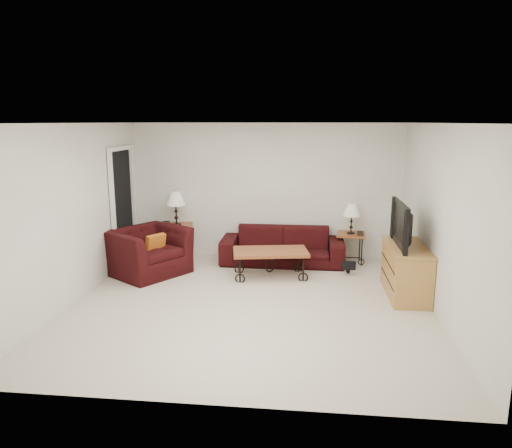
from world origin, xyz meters
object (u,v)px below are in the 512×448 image
Objects in this scene: coffee_table at (270,264)px; sofa at (282,246)px; side_table_right at (350,248)px; side_table_left at (177,241)px; television at (408,224)px; backpack at (349,261)px; lamp_right at (351,219)px; armchair at (148,252)px; tv_stand at (406,271)px; lamp_left at (176,208)px.

sofa is at bearing 79.40° from coffee_table.
sofa is 1.24m from side_table_right.
side_table_right is (3.23, 0.00, -0.04)m from side_table_left.
television is (2.03, -0.62, 0.84)m from coffee_table.
coffee_table is 1.33m from backpack.
lamp_right is 0.46× the size of armchair.
armchair is 0.95× the size of tv_stand.
lamp_left reaches higher than lamp_right.
sofa is 3.52× the size of side_table_left.
armchair is at bearing -97.96° from television.
television is at bearing -67.02° from backpack.
backpack is (1.14, -0.50, -0.10)m from sofa.
tv_stand is (0.67, -1.61, -0.44)m from lamp_right.
backpack is (-0.75, 0.93, -0.15)m from tv_stand.
armchair is at bearing 172.08° from tv_stand.
side_table_right is 0.43× the size of tv_stand.
lamp_left is 3.23m from lamp_right.
lamp_left is at bearing 23.10° from armchair.
coffee_table is at bearing -28.25° from side_table_left.
lamp_right is 0.45× the size of coffee_table.
side_table_right is 0.86× the size of lamp_left.
lamp_right reaches higher than backpack.
sofa is at bearing 142.91° from tv_stand.
lamp_right is 3.62m from armchair.
lamp_right is 0.43× the size of tv_stand.
armchair is at bearing -178.61° from coffee_table.
side_table_right is at bearing 35.72° from coffee_table.
side_table_right reaches higher than coffee_table.
side_table_left is 3.22m from backpack.
tv_stand is (4.11, -0.57, -0.01)m from armchair.
sofa is 1.85× the size of armchair.
television is (-0.02, 0.00, 0.70)m from tv_stand.
lamp_right is at bearing 0.00° from side_table_left.
sofa is at bearing -171.66° from lamp_right.
side_table_left is 3.23m from side_table_right.
coffee_table is 2.06m from armchair.
backpack is at bearing 13.31° from coffee_table.
lamp_left is at bearing 157.49° from tv_stand.
armchair reaches higher than backpack.
television is at bearing -37.38° from sofa.
armchair reaches higher than sofa.
sofa is 4.99× the size of backpack.
side_table_right is at bearing -158.11° from television.
side_table_left is 1.16× the size of lamp_right.
coffee_table is at bearing -144.28° from side_table_right.
lamp_left is at bearing 180.00° from lamp_right.
sofa is at bearing -34.09° from armchair.
coffee_table reaches higher than backpack.
tv_stand is at bearing -22.51° from lamp_left.
armchair is 4.18m from television.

